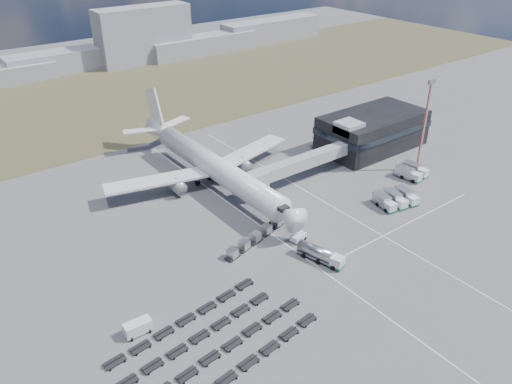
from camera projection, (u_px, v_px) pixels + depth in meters
ground at (299, 245)px, 100.25m from camera, size 420.00×420.00×0.00m
grass_strip at (94, 101)px, 176.91m from camera, size 420.00×90.00×0.01m
lane_markings at (324, 223)px, 107.47m from camera, size 47.12×110.00×0.01m
terminal at (372, 130)px, 139.45m from camera, size 30.40×16.40×11.00m
jet_bridge at (294, 166)px, 120.36m from camera, size 30.30×3.80×7.05m
airliner at (212, 165)px, 120.23m from camera, size 51.59×64.53×17.62m
skyline at (1, 63)px, 190.86m from camera, size 298.15×23.25×24.00m
fuel_tanker at (321, 254)px, 94.98m from camera, size 4.91×9.69×3.04m
pushback_tug at (298, 237)px, 101.32m from camera, size 3.60×2.46×1.48m
utility_van at (138, 328)px, 78.66m from camera, size 4.42×2.12×2.32m
catering_truck at (220, 174)px, 123.90m from camera, size 5.38×7.58×3.22m
service_trucks_near at (395, 199)px, 113.65m from camera, size 9.66×8.03×2.60m
service_trucks_far at (412, 172)px, 125.51m from camera, size 6.33×7.29×2.68m
uld_row at (256, 237)px, 100.76m from camera, size 17.10×6.04×1.89m
baggage_dollies at (210, 345)px, 76.52m from camera, size 34.88×18.47×0.77m
floodlight_mast at (424, 126)px, 124.04m from camera, size 2.27×1.85×23.90m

